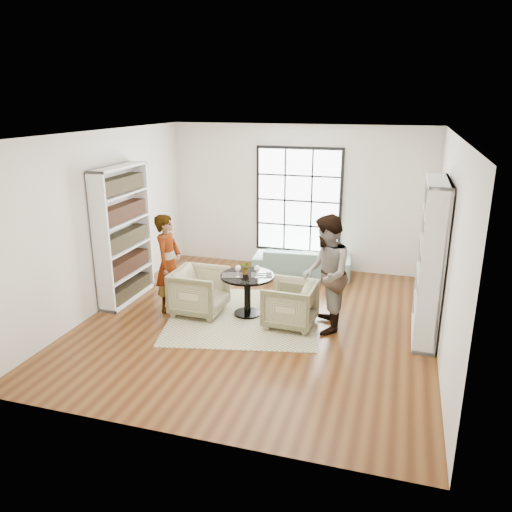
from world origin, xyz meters
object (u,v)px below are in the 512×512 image
(person_left, at_px, (168,263))
(armchair_right, at_px, (290,304))
(flower_centerpiece, at_px, (246,267))
(person_right, at_px, (326,274))
(pedestal_table, at_px, (247,286))
(sofa, at_px, (302,262))
(armchair_left, at_px, (199,291))
(wine_glass_left, at_px, (238,269))
(wine_glass_right, at_px, (257,269))

(person_left, bearing_deg, armchair_right, -92.53)
(flower_centerpiece, bearing_deg, armchair_right, -15.20)
(person_left, distance_m, person_right, 2.67)
(pedestal_table, height_order, sofa, pedestal_table)
(armchair_left, bearing_deg, person_right, -90.44)
(pedestal_table, distance_m, person_right, 1.39)
(wine_glass_left, bearing_deg, armchair_left, -179.61)
(sofa, bearing_deg, wine_glass_right, 77.17)
(flower_centerpiece, bearing_deg, sofa, 76.77)
(armchair_left, relative_size, wine_glass_right, 4.07)
(pedestal_table, distance_m, flower_centerpiece, 0.31)
(wine_glass_left, bearing_deg, wine_glass_right, 13.04)
(wine_glass_left, bearing_deg, sofa, 76.05)
(sofa, distance_m, armchair_left, 2.69)
(pedestal_table, bearing_deg, person_right, -8.03)
(wine_glass_right, bearing_deg, armchair_left, -175.69)
(sofa, relative_size, person_right, 1.07)
(armchair_left, distance_m, wine_glass_right, 1.10)
(sofa, xyz_separation_m, wine_glass_right, (-0.29, -2.29, 0.57))
(armchair_right, relative_size, person_right, 0.43)
(armchair_right, xyz_separation_m, wine_glass_right, (-0.58, 0.11, 0.50))
(person_right, distance_m, wine_glass_left, 1.43)
(person_right, bearing_deg, pedestal_table, -109.43)
(armchair_left, xyz_separation_m, wine_glass_right, (0.99, 0.07, 0.47))
(armchair_left, distance_m, flower_centerpiece, 0.90)
(person_left, xyz_separation_m, flower_centerpiece, (1.31, 0.19, -0.01))
(wine_glass_right, bearing_deg, person_left, -177.23)
(person_left, distance_m, wine_glass_right, 1.54)
(armchair_right, distance_m, person_right, 0.78)
(sofa, xyz_separation_m, wine_glass_left, (-0.59, -2.36, 0.57))
(wine_glass_right, bearing_deg, wine_glass_left, -166.96)
(flower_centerpiece, bearing_deg, armchair_left, -166.20)
(person_right, bearing_deg, sofa, -171.97)
(sofa, relative_size, armchair_right, 2.47)
(sofa, bearing_deg, armchair_right, 91.30)
(wine_glass_left, height_order, flower_centerpiece, flower_centerpiece)
(armchair_right, xyz_separation_m, person_right, (0.55, 0.00, 0.56))
(person_left, bearing_deg, person_right, -92.35)
(sofa, bearing_deg, flower_centerpiece, 71.04)
(pedestal_table, distance_m, wine_glass_right, 0.40)
(person_left, height_order, wine_glass_right, person_left)
(armchair_left, height_order, wine_glass_right, wine_glass_right)
(armchair_left, relative_size, person_right, 0.46)
(pedestal_table, xyz_separation_m, armchair_right, (0.77, -0.19, -0.16))
(person_right, bearing_deg, person_left, -102.11)
(person_right, xyz_separation_m, wine_glass_right, (-1.13, 0.11, -0.06))
(pedestal_table, bearing_deg, person_left, -173.52)
(armchair_left, xyz_separation_m, flower_centerpiece, (0.76, 0.19, 0.44))
(pedestal_table, height_order, wine_glass_left, wine_glass_left)
(armchair_right, height_order, person_left, person_left)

